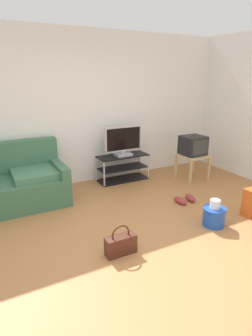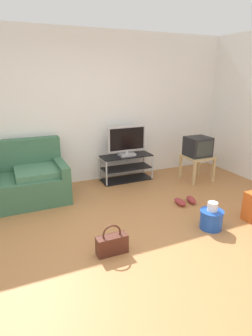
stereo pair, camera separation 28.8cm
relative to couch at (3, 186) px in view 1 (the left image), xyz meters
The scene contains 10 objects.
ground_plane 2.39m from the couch, 55.55° to the right, with size 9.00×9.80×0.02m, color #B27542.
wall_back 1.75m from the couch, 20.53° to the left, with size 9.00×0.10×2.70m, color white.
couch is the anchor object (origin of this frame).
tv_stand 2.15m from the couch, ahead, with size 0.97×0.39×0.49m.
flat_tv 2.19m from the couch, ahead, with size 0.74×0.22×0.56m.
side_table 3.39m from the couch, ahead, with size 0.50×0.50×0.48m.
crt_tv 3.41m from the couch, ahead, with size 0.43×0.40×0.36m.
handbag 2.21m from the couch, 62.49° to the right, with size 0.36×0.13×0.36m.
cleaning_bucket 3.11m from the couch, 39.12° to the right, with size 0.31×0.31×0.37m.
sneakers_pair 2.84m from the couch, 25.11° to the right, with size 0.36×0.29×0.09m.
Camera 1 is at (-1.55, -2.43, 1.91)m, focal length 29.99 mm.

